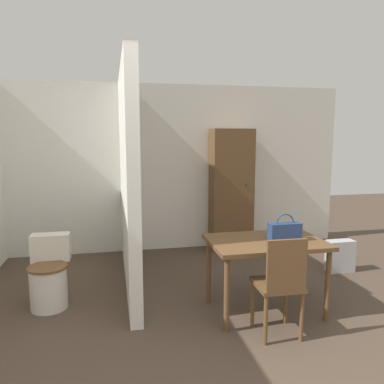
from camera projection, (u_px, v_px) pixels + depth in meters
The scene contains 8 objects.
wall_back at pixel (165, 168), 5.72m from camera, with size 5.59×0.12×2.50m.
partition_wall at pixel (128, 178), 4.36m from camera, with size 0.12×2.42×2.50m.
dining_table at pixel (266, 248), 3.65m from camera, with size 1.11×0.75×0.73m.
wooden_chair at pixel (280, 283), 3.18m from camera, with size 0.39×0.39×0.90m.
toilet at pixel (49, 276), 3.82m from camera, with size 0.39×0.53×0.71m.
handbag at pixel (285, 231), 3.60m from camera, with size 0.31×0.12×0.27m.
wooden_cabinet at pixel (231, 190), 5.72m from camera, with size 0.63×0.37×1.84m.
space_heater at pixel (340, 256), 4.82m from camera, with size 0.35×0.16×0.41m.
Camera 1 is at (-0.79, -1.92, 1.72)m, focal length 35.00 mm.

